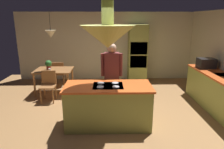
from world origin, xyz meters
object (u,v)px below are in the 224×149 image
kitchen_island (108,105)px  oven_tower (137,54)px  dining_table (54,73)px  cup_on_table (50,70)px  person_at_island (112,73)px  microwave_on_counter (206,63)px  potted_plant_on_table (48,64)px  chair_facing_island (48,84)px  chair_by_back_wall (59,72)px

kitchen_island → oven_tower: size_ratio=0.89×
dining_table → kitchen_island: bearing=-51.0°
dining_table → cup_on_table: bearing=-105.2°
person_at_island → microwave_on_counter: (2.74, 0.83, 0.06)m
dining_table → potted_plant_on_table: potted_plant_on_table is taller
person_at_island → potted_plant_on_table: person_at_island is taller
dining_table → potted_plant_on_table: (-0.14, -0.02, 0.27)m
cup_on_table → oven_tower: bearing=25.4°
dining_table → microwave_on_counter: bearing=-7.2°
chair_facing_island → cup_on_table: size_ratio=9.67×
cup_on_table → microwave_on_counter: size_ratio=0.20×
kitchen_island → microwave_on_counter: bearing=28.3°
oven_tower → microwave_on_counter: (1.74, -1.71, 0.01)m
potted_plant_on_table → cup_on_table: (0.08, -0.20, -0.12)m
chair_facing_island → chair_by_back_wall: (0.00, 1.31, 0.00)m
dining_table → potted_plant_on_table: bearing=-172.9°
potted_plant_on_table → person_at_island: bearing=-35.5°
oven_tower → chair_by_back_wall: bearing=-170.1°
chair_by_back_wall → person_at_island: bearing=131.2°
chair_facing_island → chair_by_back_wall: bearing=90.0°
kitchen_island → dining_table: 2.71m
oven_tower → dining_table: size_ratio=1.86×
chair_facing_island → dining_table: bearing=90.0°
oven_tower → microwave_on_counter: bearing=-44.6°
potted_plant_on_table → microwave_on_counter: size_ratio=0.65×
oven_tower → microwave_on_counter: size_ratio=4.58×
chair_by_back_wall → potted_plant_on_table: (-0.14, -0.67, 0.42)m
chair_by_back_wall → cup_on_table: size_ratio=9.67×
chair_by_back_wall → microwave_on_counter: (4.54, -1.22, 0.56)m
chair_facing_island → chair_by_back_wall: same height
oven_tower → dining_table: (-2.80, -1.14, -0.39)m
oven_tower → chair_by_back_wall: 2.90m
person_at_island → potted_plant_on_table: bearing=144.5°
kitchen_island → microwave_on_counter: size_ratio=4.06×
chair_by_back_wall → microwave_on_counter: 4.74m
oven_tower → cup_on_table: (-2.86, -1.36, -0.25)m
chair_facing_island → potted_plant_on_table: size_ratio=2.90×
dining_table → potted_plant_on_table: size_ratio=3.78×
person_at_island → chair_facing_island: person_at_island is taller
microwave_on_counter → chair_facing_island: bearing=-179.0°
person_at_island → chair_facing_island: 2.01m
dining_table → microwave_on_counter: 4.59m
chair_facing_island → cup_on_table: chair_facing_island is taller
oven_tower → potted_plant_on_table: bearing=-158.5°
chair_by_back_wall → potted_plant_on_table: potted_plant_on_table is taller
person_at_island → chair_by_back_wall: size_ratio=1.99×
kitchen_island → chair_facing_island: 2.23m
dining_table → chair_by_back_wall: size_ratio=1.30×
cup_on_table → chair_by_back_wall: bearing=86.1°
oven_tower → chair_facing_island: 3.37m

